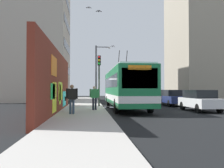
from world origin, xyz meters
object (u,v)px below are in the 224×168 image
object	(u,v)px
city_bus	(125,87)
parked_car_navy	(172,97)
pedestrian_at_curb	(94,96)
pedestrian_near_wall	(72,97)
traffic_light	(99,72)
parked_car_white	(200,100)
street_lamp	(98,70)
parked_car_dark_gray	(155,96)

from	to	relation	value
city_bus	parked_car_navy	xyz separation A→B (m)	(3.36, -5.20, -1.00)
pedestrian_at_curb	pedestrian_near_wall	bearing A→B (deg)	152.29
traffic_light	city_bus	bearing A→B (deg)	-113.78
city_bus	parked_car_white	xyz separation A→B (m)	(-2.62, -5.20, -1.00)
city_bus	traffic_light	bearing A→B (deg)	66.22
parked_car_navy	traffic_light	world-z (taller)	traffic_light
street_lamp	parked_car_white	bearing A→B (deg)	-142.23
parked_car_navy	traffic_light	xyz separation A→B (m)	(-2.42, 7.35, 2.28)
city_bus	street_lamp	world-z (taller)	street_lamp
parked_car_dark_gray	pedestrian_near_wall	distance (m)	17.33
city_bus	parked_car_navy	bearing A→B (deg)	-57.11
pedestrian_near_wall	pedestrian_at_curb	bearing A→B (deg)	-27.71
parked_car_white	parked_car_dark_gray	distance (m)	12.10
parked_car_white	parked_car_navy	xyz separation A→B (m)	(5.98, -0.00, 0.00)
pedestrian_at_curb	street_lamp	distance (m)	9.61
city_bus	parked_car_dark_gray	distance (m)	10.86
parked_car_white	traffic_light	xyz separation A→B (m)	(3.56, 7.35, 2.28)
city_bus	pedestrian_near_wall	xyz separation A→B (m)	(-5.17, 4.04, -0.64)
city_bus	pedestrian_at_curb	xyz separation A→B (m)	(-2.47, 2.62, -0.66)
parked_car_white	parked_car_dark_gray	size ratio (longest dim) A/B	0.85
traffic_light	street_lamp	distance (m)	5.85
parked_car_dark_gray	pedestrian_at_curb	distance (m)	14.29
parked_car_white	street_lamp	bearing A→B (deg)	37.77
pedestrian_at_curb	pedestrian_near_wall	xyz separation A→B (m)	(-2.70, 1.42, 0.02)
parked_car_dark_gray	street_lamp	distance (m)	8.31
city_bus	parked_car_dark_gray	xyz separation A→B (m)	(9.49, -5.20, -1.00)
city_bus	pedestrian_near_wall	world-z (taller)	city_bus
city_bus	parked_car_dark_gray	world-z (taller)	city_bus
pedestrian_near_wall	traffic_light	world-z (taller)	traffic_light
parked_car_navy	pedestrian_at_curb	bearing A→B (deg)	126.70
pedestrian_at_curb	parked_car_dark_gray	bearing A→B (deg)	-33.20
parked_car_dark_gray	street_lamp	xyz separation A→B (m)	(-2.74, 7.26, 2.98)
parked_car_navy	pedestrian_at_curb	xyz separation A→B (m)	(-5.83, 7.82, 0.33)
parked_car_dark_gray	traffic_light	world-z (taller)	traffic_light
parked_car_white	parked_car_dark_gray	xyz separation A→B (m)	(12.10, -0.00, 0.01)
parked_car_white	traffic_light	bearing A→B (deg)	64.13
city_bus	traffic_light	xyz separation A→B (m)	(0.95, 2.15, 1.28)
city_bus	pedestrian_near_wall	size ratio (longest dim) A/B	6.57
parked_car_dark_gray	pedestrian_at_curb	world-z (taller)	pedestrian_at_curb
parked_car_white	pedestrian_near_wall	world-z (taller)	pedestrian_near_wall
parked_car_navy	pedestrian_near_wall	distance (m)	12.58
parked_car_dark_gray	traffic_light	size ratio (longest dim) A/B	1.10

